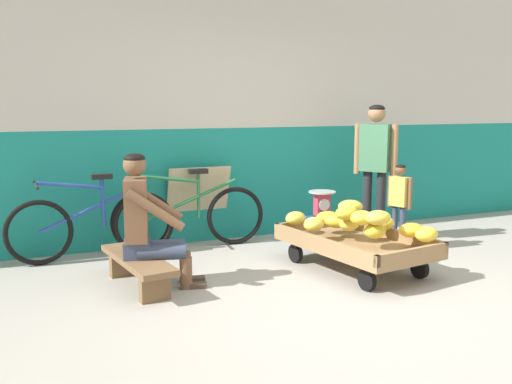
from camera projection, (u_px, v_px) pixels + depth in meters
The scene contains 14 objects.
ground_plane at pixel (363, 306), 4.35m from camera, with size 80.00×80.00×0.00m, color #A39E93.
back_wall at pixel (237, 103), 6.49m from camera, with size 16.00×0.30×3.10m.
banana_cart at pixel (355, 245), 5.25m from camera, with size 1.05×1.55×0.36m.
banana_pile at pixel (356, 221), 5.26m from camera, with size 1.01×1.34×0.27m.
low_bench at pixel (138, 265), 4.75m from camera, with size 0.45×1.13×0.27m.
vendor_seated at pixel (147, 221), 4.71m from camera, with size 0.73×0.57×1.14m.
plastic_crate at pixel (321, 231), 6.25m from camera, with size 0.36×0.28×0.30m.
weighing_scale at pixel (322, 204), 6.20m from camera, with size 0.30×0.30×0.29m.
bicycle_near_left at pixel (93, 225), 5.60m from camera, with size 1.66×0.48×0.86m.
bicycle_far_left at pixel (189, 216), 6.05m from camera, with size 1.66×0.48×0.86m.
sign_board at pixel (197, 204), 6.30m from camera, with size 0.70×0.30×0.86m.
customer_adult at pixel (375, 157), 6.25m from camera, with size 0.35×0.41×1.53m.
customer_child at pixel (400, 197), 5.94m from camera, with size 0.18×0.28×0.91m.
shopping_bag at pixel (352, 240), 5.93m from camera, with size 0.18×0.12×0.24m, color #D13D4C.
Camera 1 is at (-2.41, -3.49, 1.54)m, focal length 39.64 mm.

